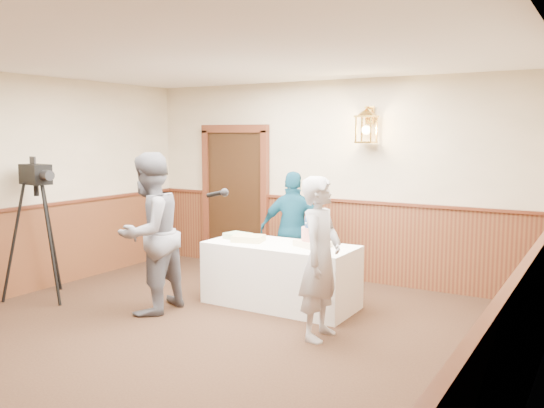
{
  "coord_description": "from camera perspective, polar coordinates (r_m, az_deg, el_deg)",
  "views": [
    {
      "loc": [
        3.47,
        -3.94,
        2.05
      ],
      "look_at": [
        0.11,
        1.7,
        1.25
      ],
      "focal_mm": 38.0,
      "sensor_mm": 36.0,
      "label": 1
    }
  ],
  "objects": [
    {
      "name": "sheet_cake_yellow",
      "position": [
        7.02,
        -2.36,
        -3.42
      ],
      "size": [
        0.42,
        0.36,
        0.07
      ],
      "primitive_type": "cube",
      "rotation": [
        0.0,
        0.0,
        0.24
      ],
      "color": "#E2DF87",
      "rests_on": "display_table"
    },
    {
      "name": "sheet_cake_green",
      "position": [
        7.21,
        -3.4,
        -3.17
      ],
      "size": [
        0.34,
        0.28,
        0.07
      ],
      "primitive_type": "cube",
      "rotation": [
        0.0,
        0.0,
        -0.16
      ],
      "color": "#A1CC90",
      "rests_on": "display_table"
    },
    {
      "name": "assistant_p",
      "position": [
        7.65,
        2.19,
        -2.6
      ],
      "size": [
        0.99,
        0.64,
        1.56
      ],
      "primitive_type": "imported",
      "rotation": [
        0.0,
        0.0,
        3.45
      ],
      "color": "navy",
      "rests_on": "ground"
    },
    {
      "name": "room_shell",
      "position": [
        5.65,
        -7.89,
        1.51
      ],
      "size": [
        6.02,
        7.02,
        2.81
      ],
      "color": "#B7AB89",
      "rests_on": "ground"
    },
    {
      "name": "tv_camera_rig",
      "position": [
        7.68,
        -22.1,
        -3.25
      ],
      "size": [
        0.66,
        0.62,
        1.68
      ],
      "rotation": [
        0.0,
        0.0,
        -0.17
      ],
      "color": "black",
      "rests_on": "ground"
    },
    {
      "name": "display_table",
      "position": [
        6.94,
        0.85,
        -7.02
      ],
      "size": [
        1.8,
        0.8,
        0.75
      ],
      "primitive_type": "cube",
      "color": "white",
      "rests_on": "ground"
    },
    {
      "name": "tiered_cake",
      "position": [
        6.71,
        4.07,
        -3.05
      ],
      "size": [
        0.44,
        0.44,
        0.35
      ],
      "rotation": [
        0.0,
        0.0,
        -0.41
      ],
      "color": "#FCE6BD",
      "rests_on": "display_table"
    },
    {
      "name": "baker",
      "position": [
        5.78,
        4.83,
        -5.36
      ],
      "size": [
        0.42,
        0.62,
        1.64
      ],
      "primitive_type": "imported",
      "rotation": [
        0.0,
        0.0,
        1.62
      ],
      "color": "#A8A8AE",
      "rests_on": "ground"
    },
    {
      "name": "interviewer",
      "position": [
        6.72,
        -12.05,
        -2.86
      ],
      "size": [
        1.54,
        0.93,
        1.85
      ],
      "rotation": [
        0.0,
        0.0,
        -1.53
      ],
      "color": "slate",
      "rests_on": "ground"
    },
    {
      "name": "ground",
      "position": [
        5.63,
        -10.16,
        -14.52
      ],
      "size": [
        7.0,
        7.0,
        0.0
      ],
      "primitive_type": "plane",
      "color": "black",
      "rests_on": "ground"
    }
  ]
}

